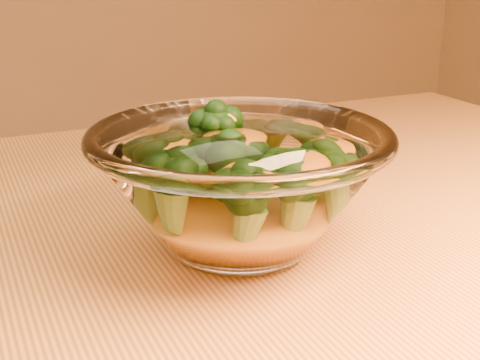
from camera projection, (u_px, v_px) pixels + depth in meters
The scene contains 4 objects.
table at pixel (167, 355), 0.57m from camera, with size 1.20×0.80×0.75m.
glass_bowl at pixel (240, 186), 0.52m from camera, with size 0.24×0.24×0.10m.
cheese_sauce at pixel (240, 213), 0.52m from camera, with size 0.12×0.12×0.03m, color orange.
broccoli_heap at pixel (234, 169), 0.52m from camera, with size 0.15×0.15×0.08m.
Camera 1 is at (-0.14, -0.47, 0.98)m, focal length 50.00 mm.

